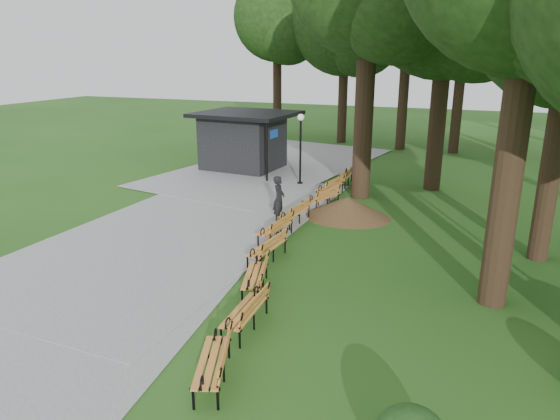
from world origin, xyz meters
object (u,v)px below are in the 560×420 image
at_px(bench_1, 245,311).
at_px(bench_2, 255,276).
at_px(bench_3, 267,248).
at_px(dirt_mound, 347,207).
at_px(bench_0, 212,362).
at_px(lamp_post, 301,135).
at_px(bench_5, 294,212).
at_px(person, 279,199).
at_px(bench_8, 344,177).
at_px(bench_7, 330,187).
at_px(kiosk, 243,140).
at_px(bench_4, 275,228).
at_px(bench_6, 323,197).

relative_size(bench_1, bench_2, 1.00).
bearing_deg(bench_3, dirt_mound, 172.17).
distance_m(dirt_mound, bench_0, 11.21).
xyz_separation_m(lamp_post, dirt_mound, (3.43, -4.29, -2.03)).
relative_size(bench_0, bench_3, 1.00).
bearing_deg(dirt_mound, bench_5, -137.17).
xyz_separation_m(person, lamp_post, (-1.15, 5.74, 1.55)).
distance_m(dirt_mound, bench_3, 5.35).
xyz_separation_m(bench_1, bench_8, (-1.29, 13.98, 0.00)).
distance_m(person, bench_3, 3.95).
bearing_deg(dirt_mound, bench_3, -102.86).
bearing_deg(bench_8, bench_7, -5.52).
xyz_separation_m(dirt_mound, bench_8, (-1.39, 4.85, 0.04)).
bearing_deg(bench_1, person, -166.19).
relative_size(kiosk, bench_3, 2.63).
relative_size(bench_3, bench_8, 1.00).
height_order(dirt_mound, bench_5, bench_5).
bearing_deg(bench_0, bench_4, 173.15).
distance_m(bench_3, bench_8, 10.07).
xyz_separation_m(bench_2, bench_4, (-0.94, 3.82, 0.00)).
xyz_separation_m(bench_0, bench_2, (-0.87, 3.96, 0.00)).
bearing_deg(bench_6, bench_1, 23.53).
relative_size(person, bench_8, 0.93).
distance_m(bench_1, bench_4, 5.91).
bearing_deg(bench_8, bench_3, -2.19).
xyz_separation_m(bench_0, bench_5, (-1.81, 9.69, 0.00)).
height_order(dirt_mound, bench_6, bench_6).
bearing_deg(bench_3, bench_2, 18.87).
bearing_deg(bench_1, bench_8, -176.79).
bearing_deg(bench_0, bench_2, 172.42).
bearing_deg(bench_7, dirt_mound, 40.08).
bearing_deg(bench_6, dirt_mound, 70.42).
height_order(lamp_post, bench_1, lamp_post).
distance_m(kiosk, bench_8, 6.50).
bearing_deg(kiosk, dirt_mound, -36.19).
distance_m(person, bench_1, 8.00).
bearing_deg(bench_2, bench_6, 167.38).
distance_m(dirt_mound, bench_6, 1.56).
distance_m(bench_0, bench_2, 4.06).
bearing_deg(person, bench_0, -174.66).
xyz_separation_m(kiosk, bench_4, (5.92, -9.97, -1.13)).
height_order(kiosk, bench_7, kiosk).
relative_size(bench_2, bench_5, 1.00).
bearing_deg(bench_8, bench_6, -1.33).
distance_m(person, dirt_mound, 2.74).
bearing_deg(bench_5, bench_6, 177.43).
distance_m(dirt_mound, bench_7, 3.07).
bearing_deg(bench_1, bench_2, -164.57).
height_order(lamp_post, bench_0, lamp_post).
distance_m(lamp_post, bench_6, 4.47).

